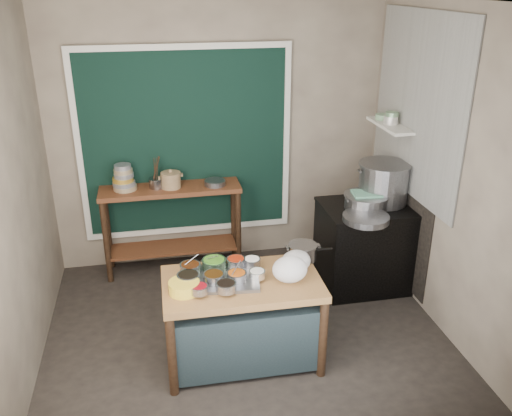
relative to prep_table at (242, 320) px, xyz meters
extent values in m
cube|color=#292420|center=(0.09, 0.39, -0.39)|extent=(3.50, 3.00, 0.02)
cube|color=gray|center=(0.09, 1.90, 1.02)|extent=(3.50, 0.02, 2.80)
cube|color=gray|center=(-1.67, 0.39, 1.02)|extent=(0.02, 3.00, 2.80)
cube|color=gray|center=(1.85, 0.39, 1.02)|extent=(0.02, 3.00, 2.80)
cube|color=black|center=(-0.26, 1.86, 0.98)|extent=(2.10, 0.02, 1.90)
cube|color=#B2B2AA|center=(1.82, 0.94, 1.48)|extent=(0.02, 1.70, 1.70)
cube|color=black|center=(1.83, 1.04, 0.32)|extent=(0.01, 1.30, 1.30)
cube|color=beige|center=(1.72, 1.24, 1.23)|extent=(0.22, 0.70, 0.03)
cube|color=olive|center=(0.00, 0.00, 0.00)|extent=(1.26, 0.74, 0.75)
cube|color=brown|center=(-0.46, 1.67, 0.10)|extent=(1.45, 0.40, 0.95)
cube|color=black|center=(1.44, 0.94, 0.05)|extent=(0.90, 0.68, 0.85)
cube|color=black|center=(1.44, 0.94, 0.49)|extent=(0.92, 0.69, 0.03)
cube|color=gray|center=(-0.17, 0.04, 0.39)|extent=(0.64, 0.49, 0.03)
cylinder|color=gray|center=(-0.15, -0.16, 0.43)|extent=(0.16, 0.16, 0.07)
cylinder|color=gray|center=(-0.22, -0.02, 0.44)|extent=(0.17, 0.17, 0.07)
cylinder|color=gray|center=(-0.42, 0.01, 0.44)|extent=(0.18, 0.18, 0.07)
cylinder|color=gray|center=(-0.35, -0.15, 0.43)|extent=(0.14, 0.14, 0.06)
cylinder|color=gray|center=(-0.19, 0.19, 0.44)|extent=(0.20, 0.20, 0.08)
cylinder|color=gray|center=(-0.01, 0.20, 0.43)|extent=(0.16, 0.16, 0.07)
cylinder|color=gray|center=(-0.05, -0.03, 0.43)|extent=(0.16, 0.16, 0.07)
cylinder|color=gray|center=(-0.39, 0.17, 0.44)|extent=(0.17, 0.17, 0.07)
cylinder|color=silver|center=(0.12, -0.02, 0.43)|extent=(0.13, 0.13, 0.06)
cylinder|color=gray|center=(0.12, 0.18, 0.43)|extent=(0.14, 0.14, 0.06)
cylinder|color=gold|center=(-0.46, -0.08, 0.42)|extent=(0.27, 0.27, 0.09)
ellipsoid|color=white|center=(0.37, -0.08, 0.48)|extent=(0.30, 0.26, 0.21)
ellipsoid|color=white|center=(0.46, 0.07, 0.46)|extent=(0.27, 0.24, 0.18)
cylinder|color=tan|center=(-0.92, 1.68, 0.60)|extent=(0.24, 0.24, 0.04)
cylinder|color=gray|center=(-0.92, 1.68, 0.64)|extent=(0.23, 0.23, 0.04)
cylinder|color=gold|center=(-0.92, 1.68, 0.69)|extent=(0.21, 0.21, 0.04)
cylinder|color=gray|center=(-0.92, 1.68, 0.73)|extent=(0.20, 0.20, 0.04)
cylinder|color=tan|center=(-0.92, 1.68, 0.78)|extent=(0.19, 0.19, 0.04)
cylinder|color=gray|center=(-0.92, 1.68, 0.82)|extent=(0.17, 0.17, 0.04)
cylinder|color=gray|center=(-0.59, 1.68, 0.63)|extent=(0.20, 0.20, 0.10)
cylinder|color=gray|center=(0.00, 1.63, 0.60)|extent=(0.22, 0.22, 0.05)
cylinder|color=gray|center=(1.62, 0.96, 0.70)|extent=(0.15, 0.40, 0.39)
cube|color=#67A78E|center=(1.38, 0.89, 0.66)|extent=(0.29, 0.23, 0.02)
cylinder|color=gray|center=(1.27, 0.61, 0.53)|extent=(0.55, 0.55, 0.06)
cylinder|color=silver|center=(1.72, 1.24, 1.26)|extent=(0.15, 0.15, 0.04)
cylinder|color=silver|center=(1.72, 1.24, 1.30)|extent=(0.14, 0.14, 0.04)
cylinder|color=gray|center=(1.72, 1.24, 1.34)|extent=(0.13, 0.13, 0.04)
cylinder|color=gray|center=(1.72, 1.43, 1.27)|extent=(0.18, 0.18, 0.05)
camera|label=1|loc=(-0.62, -3.65, 2.58)|focal=38.00mm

